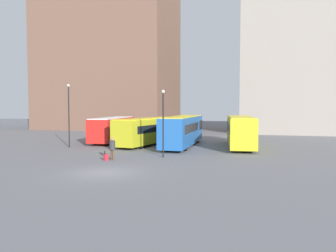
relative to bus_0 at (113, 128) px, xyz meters
name	(u,v)px	position (x,y,z in m)	size (l,w,h in m)	color
ground_plane	(105,172)	(7.71, -17.70, -1.61)	(160.00, 160.00, 0.00)	slate
building_block_left	(109,55)	(-11.43, 22.94, 12.80)	(25.02, 16.45, 28.84)	brown
building_block_right	(332,58)	(28.78, 22.94, 10.70)	(28.89, 16.24, 24.64)	gray
bus_0	(113,128)	(0.00, 0.00, 0.00)	(3.66, 10.80, 2.96)	red
bus_1	(149,130)	(5.28, -1.86, 0.03)	(4.42, 11.41, 3.01)	gold
bus_2	(183,130)	(9.35, -2.26, 0.16)	(2.68, 12.10, 3.25)	#1E56A3
bus_3	(240,130)	(15.39, -1.47, 0.14)	(3.72, 10.99, 3.24)	gold
traveler	(112,147)	(6.03, -13.03, -0.54)	(0.60, 0.60, 1.81)	#4C3828
suitcase	(106,157)	(5.64, -13.37, -1.35)	(0.31, 0.40, 0.76)	#B7232D
lamp_post_0	(163,118)	(9.53, -10.52, 1.72)	(0.28, 0.28, 5.67)	black
lamp_post_1	(69,111)	(-1.91, -6.64, 2.22)	(0.28, 0.28, 6.63)	black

